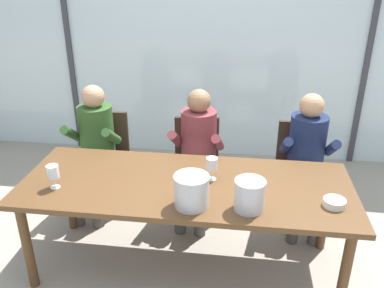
% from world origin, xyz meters
% --- Properties ---
extents(ground, '(14.00, 14.00, 0.00)m').
position_xyz_m(ground, '(0.00, 1.00, 0.00)').
color(ground, '#9E9384').
extents(window_glass_panel, '(7.60, 0.03, 2.60)m').
position_xyz_m(window_glass_panel, '(0.00, 2.12, 1.30)').
color(window_glass_panel, silver).
rests_on(window_glass_panel, ground).
extents(window_mullion_left, '(0.06, 0.06, 2.60)m').
position_xyz_m(window_mullion_left, '(-1.71, 2.10, 1.30)').
color(window_mullion_left, '#38383D').
rests_on(window_mullion_left, ground).
extents(window_mullion_right, '(0.06, 0.06, 2.60)m').
position_xyz_m(window_mullion_right, '(1.71, 2.10, 1.30)').
color(window_mullion_right, '#38383D').
rests_on(window_mullion_right, ground).
extents(hillside_vineyard, '(13.60, 2.40, 1.97)m').
position_xyz_m(hillside_vineyard, '(0.00, 6.16, 0.98)').
color(hillside_vineyard, '#386633').
rests_on(hillside_vineyard, ground).
extents(dining_table, '(2.40, 0.93, 0.76)m').
position_xyz_m(dining_table, '(0.00, 0.00, 0.69)').
color(dining_table, brown).
rests_on(dining_table, ground).
extents(chair_near_curtain, '(0.47, 0.47, 0.90)m').
position_xyz_m(chair_near_curtain, '(-0.92, 0.90, 0.53)').
color(chair_near_curtain, '#332319').
rests_on(chair_near_curtain, ground).
extents(chair_left_of_center, '(0.48, 0.48, 0.90)m').
position_xyz_m(chair_left_of_center, '(-0.03, 0.87, 0.53)').
color(chair_left_of_center, '#332319').
rests_on(chair_left_of_center, ground).
extents(chair_center, '(0.45, 0.45, 0.90)m').
position_xyz_m(chair_center, '(0.93, 0.89, 0.53)').
color(chair_center, '#332319').
rests_on(chair_center, ground).
extents(person_olive_shirt, '(0.47, 0.61, 1.22)m').
position_xyz_m(person_olive_shirt, '(-0.96, 0.74, 0.70)').
color(person_olive_shirt, '#2D5123').
rests_on(person_olive_shirt, ground).
extents(person_maroon_top, '(0.48, 0.63, 1.22)m').
position_xyz_m(person_maroon_top, '(-0.00, 0.74, 0.70)').
color(person_maroon_top, brown).
rests_on(person_maroon_top, ground).
extents(person_navy_polo, '(0.46, 0.61, 1.22)m').
position_xyz_m(person_navy_polo, '(0.96, 0.74, 0.70)').
color(person_navy_polo, '#192347').
rests_on(person_navy_polo, ground).
extents(ice_bucket_primary, '(0.24, 0.24, 0.22)m').
position_xyz_m(ice_bucket_primary, '(0.08, -0.29, 0.87)').
color(ice_bucket_primary, '#B7B7BC').
rests_on(ice_bucket_primary, dining_table).
extents(ice_bucket_secondary, '(0.20, 0.20, 0.21)m').
position_xyz_m(ice_bucket_secondary, '(0.45, -0.28, 0.87)').
color(ice_bucket_secondary, '#B7B7BC').
rests_on(ice_bucket_secondary, dining_table).
extents(tasting_bowl, '(0.15, 0.15, 0.05)m').
position_xyz_m(tasting_bowl, '(1.01, -0.18, 0.78)').
color(tasting_bowl, silver).
rests_on(tasting_bowl, dining_table).
extents(wine_glass_by_left_taster, '(0.08, 0.08, 0.17)m').
position_xyz_m(wine_glass_by_left_taster, '(0.18, 0.07, 0.88)').
color(wine_glass_by_left_taster, silver).
rests_on(wine_glass_by_left_taster, dining_table).
extents(wine_glass_near_bucket, '(0.08, 0.08, 0.17)m').
position_xyz_m(wine_glass_near_bucket, '(-0.91, -0.19, 0.88)').
color(wine_glass_near_bucket, silver).
rests_on(wine_glass_near_bucket, dining_table).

